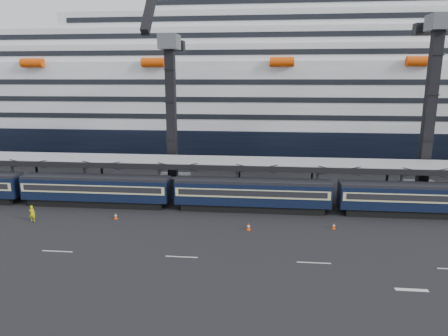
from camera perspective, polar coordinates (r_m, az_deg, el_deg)
The scene contains 11 objects.
ground at distance 41.29m, azimuth 14.87°, elevation -10.66°, with size 260.00×260.00×0.00m, color black.
lane_markings at distance 38.93m, azimuth 28.37°, elevation -13.28°, with size 111.00×4.27×0.02m.
train at distance 49.48m, azimuth 7.92°, elevation -3.72°, with size 133.05×3.00×4.05m.
canopy at distance 53.00m, azimuth 12.90°, elevation 0.57°, with size 130.00×6.25×5.53m.
cruise_ship at distance 83.73m, azimuth 9.76°, elevation 9.92°, with size 214.09×28.84×34.00m.
crane_dark_near at distance 57.77m, azimuth -7.65°, elevation 8.44°, with size 4.50×17.75×35.08m.
crane_dark_mid at distance 59.22m, azimuth 27.59°, elevation 8.63°, with size 4.50×18.24×39.64m.
worker at distance 51.04m, azimuth -25.73°, elevation -5.86°, with size 0.69×0.45×1.88m, color yellow.
traffic_cone_c at distance 48.62m, azimuth -15.21°, elevation -6.61°, with size 0.39×0.39×0.77m.
traffic_cone_d at distance 43.70m, azimuth 3.53°, elevation -8.32°, with size 0.43×0.43×0.85m.
traffic_cone_e at distance 45.60m, azimuth 15.42°, elevation -7.95°, with size 0.36×0.36×0.72m.
Camera 1 is at (-6.67, -37.47, 16.02)m, focal length 32.00 mm.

